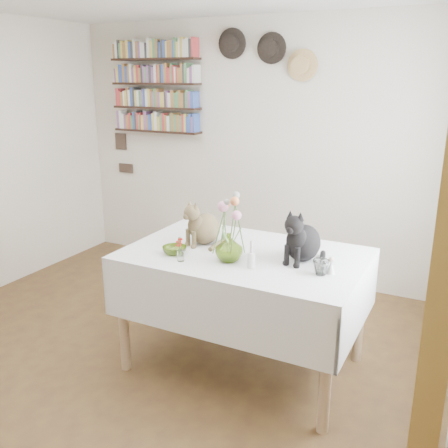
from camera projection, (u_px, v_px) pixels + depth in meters
The scene contains 15 objects.
room at pixel (106, 200), 2.98m from camera, with size 4.08×4.58×2.58m.
curtain at pixel (447, 279), 2.08m from camera, with size 0.12×0.38×2.10m, color brown.
dining_table at pixel (244, 282), 3.36m from camera, with size 1.57×1.01×0.84m.
tabby_cat at pixel (205, 221), 3.45m from camera, with size 0.21×0.27×0.32m, color brown, non-canonical shape.
black_cat at pixel (304, 233), 3.13m from camera, with size 0.23×0.30×0.35m, color black, non-canonical shape.
flower_vase at pixel (229, 247), 3.13m from camera, with size 0.17×0.17×0.18m, color #98B940.
green_bowl at pixel (175, 250), 3.28m from camera, with size 0.16×0.16×0.05m, color #98B940.
drinking_glass at pixel (321, 267), 2.93m from camera, with size 0.10×0.10×0.09m, color white.
candlestick at pixel (251, 259), 3.03m from camera, with size 0.05×0.05×0.18m.
berry_jar at pixel (180, 249), 3.13m from camera, with size 0.04×0.04×0.18m.
porcelain_figurine at pixel (331, 266), 2.94m from camera, with size 0.06×0.06×0.11m.
flower_bouquet at pixel (229, 208), 3.07m from camera, with size 0.17×0.12×0.39m.
bookshelf_unit at pixel (156, 87), 5.13m from camera, with size 1.00×0.16×0.91m.
wall_hats at pixel (267, 52), 4.53m from camera, with size 0.98×0.09×0.48m.
wall_art_plaques at pixel (123, 153), 5.63m from camera, with size 0.21×0.02×0.44m.
Camera 1 is at (1.95, -2.26, 1.97)m, focal length 40.00 mm.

